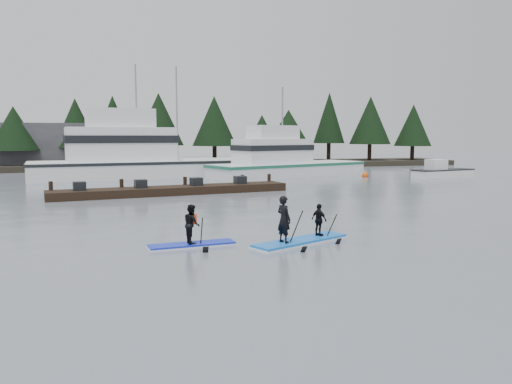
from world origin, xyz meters
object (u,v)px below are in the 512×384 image
object	(u,v)px
floating_dock	(173,190)
paddleboard_duo	(299,229)
fishing_boat_medium	(285,169)
fishing_boat_large	(142,167)
paddleboard_solo	(192,231)

from	to	relation	value
floating_dock	paddleboard_duo	bearing A→B (deg)	-89.41
fishing_boat_medium	floating_dock	size ratio (longest dim) A/B	1.06
fishing_boat_large	fishing_boat_medium	bearing A→B (deg)	-18.95
fishing_boat_medium	paddleboard_duo	xyz separation A→B (m)	(-8.93, -27.22, -0.16)
paddleboard_solo	fishing_boat_large	bearing A→B (deg)	84.42
fishing_boat_large	paddleboard_duo	distance (m)	29.97
floating_dock	paddleboard_solo	bearing A→B (deg)	-102.54
floating_dock	fishing_boat_large	bearing A→B (deg)	86.07
fishing_boat_medium	floating_dock	world-z (taller)	fishing_boat_medium
fishing_boat_large	paddleboard_solo	bearing A→B (deg)	-97.42
paddleboard_solo	paddleboard_duo	world-z (taller)	paddleboard_duo
fishing_boat_large	paddleboard_duo	bearing A→B (deg)	-90.63
fishing_boat_medium	paddleboard_solo	world-z (taller)	fishing_boat_medium
fishing_boat_large	paddleboard_solo	distance (m)	29.22
fishing_boat_large	paddleboard_solo	xyz separation A→B (m)	(0.01, -29.21, -0.34)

